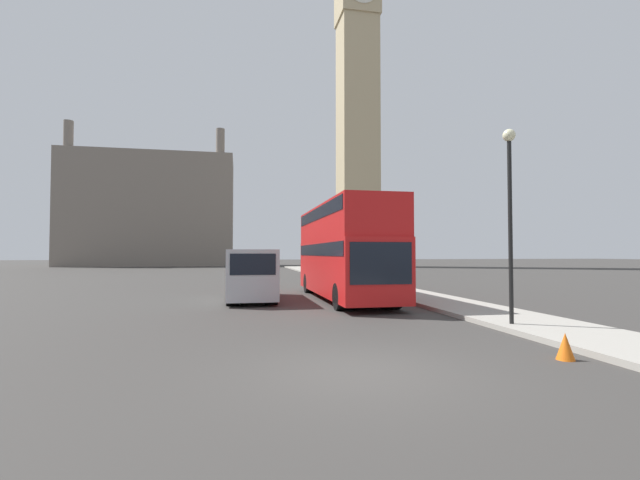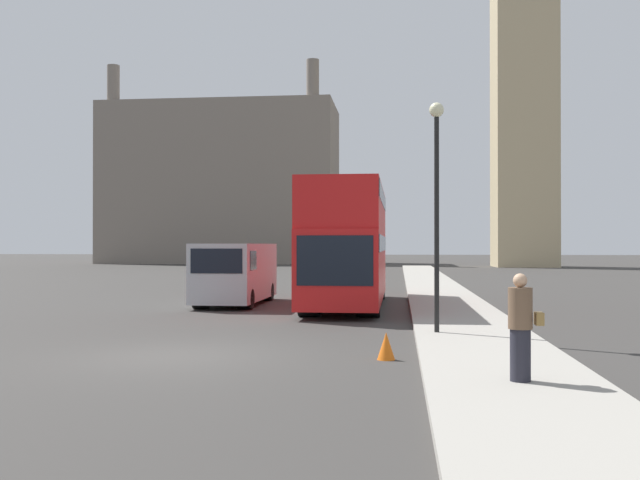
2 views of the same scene
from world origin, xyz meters
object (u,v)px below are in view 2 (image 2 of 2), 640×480
object	(u,v)px
pedestrian	(521,327)
red_double_decker_bus	(348,240)
street_lamp	(437,181)
white_van	(235,272)

from	to	relation	value
pedestrian	red_double_decker_bus	bearing A→B (deg)	104.35
street_lamp	pedestrian	bearing A→B (deg)	-81.03
white_van	street_lamp	xyz separation A→B (m)	(7.15, -9.05, 2.61)
white_van	pedestrian	size ratio (longest dim) A/B	3.52
red_double_decker_bus	street_lamp	world-z (taller)	street_lamp
red_double_decker_bus	street_lamp	size ratio (longest dim) A/B	1.90
pedestrian	street_lamp	bearing A→B (deg)	98.97
white_van	street_lamp	bearing A→B (deg)	-51.71
red_double_decker_bus	white_van	size ratio (longest dim) A/B	1.80
white_van	street_lamp	world-z (taller)	street_lamp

